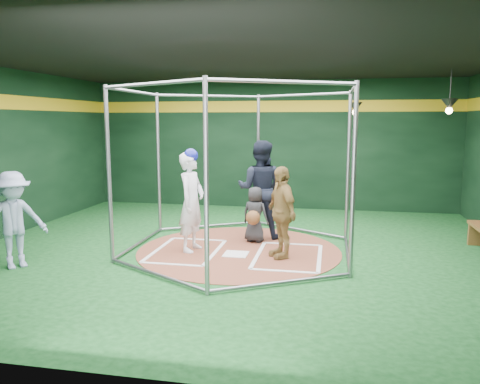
# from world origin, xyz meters

# --- Properties ---
(room_shell) EXTENTS (10.10, 9.10, 3.53)m
(room_shell) POSITION_xyz_m (0.00, 0.01, 1.75)
(room_shell) COLOR #0D3D15
(room_shell) RESTS_ON ground
(clay_disc) EXTENTS (3.80, 3.80, 0.01)m
(clay_disc) POSITION_xyz_m (0.00, 0.00, 0.01)
(clay_disc) COLOR brown
(clay_disc) RESTS_ON ground
(home_plate) EXTENTS (0.43, 0.43, 0.01)m
(home_plate) POSITION_xyz_m (0.00, -0.30, 0.02)
(home_plate) COLOR white
(home_plate) RESTS_ON clay_disc
(batter_box_left) EXTENTS (1.17, 1.77, 0.01)m
(batter_box_left) POSITION_xyz_m (-0.95, -0.25, 0.02)
(batter_box_left) COLOR white
(batter_box_left) RESTS_ON clay_disc
(batter_box_right) EXTENTS (1.17, 1.77, 0.01)m
(batter_box_right) POSITION_xyz_m (0.95, -0.25, 0.02)
(batter_box_right) COLOR white
(batter_box_right) RESTS_ON clay_disc
(batting_cage) EXTENTS (4.05, 4.67, 3.00)m
(batting_cage) POSITION_xyz_m (-0.00, -0.00, 1.50)
(batting_cage) COLOR gray
(batting_cage) RESTS_ON ground
(pendant_lamp_near) EXTENTS (0.34, 0.34, 0.90)m
(pendant_lamp_near) POSITION_xyz_m (2.20, 3.60, 2.74)
(pendant_lamp_near) COLOR black
(pendant_lamp_near) RESTS_ON room_shell
(pendant_lamp_far) EXTENTS (0.34, 0.34, 0.90)m
(pendant_lamp_far) POSITION_xyz_m (4.00, 2.00, 2.74)
(pendant_lamp_far) COLOR black
(pendant_lamp_far) RESTS_ON room_shell
(batter_figure) EXTENTS (0.55, 0.74, 1.90)m
(batter_figure) POSITION_xyz_m (-0.86, -0.18, 0.96)
(batter_figure) COLOR silver
(batter_figure) RESTS_ON clay_disc
(visitor_leopard) EXTENTS (0.83, 1.02, 1.62)m
(visitor_leopard) POSITION_xyz_m (0.82, -0.29, 0.82)
(visitor_leopard) COLOR tan
(visitor_leopard) RESTS_ON clay_disc
(catcher_figure) EXTENTS (0.62, 0.64, 1.11)m
(catcher_figure) POSITION_xyz_m (0.19, 0.66, 0.57)
(catcher_figure) COLOR black
(catcher_figure) RESTS_ON clay_disc
(umpire) EXTENTS (1.03, 0.83, 2.01)m
(umpire) POSITION_xyz_m (0.23, 1.11, 1.02)
(umpire) COLOR black
(umpire) RESTS_ON clay_disc
(bystander_blue) EXTENTS (1.12, 1.18, 1.60)m
(bystander_blue) POSITION_xyz_m (-3.44, -1.69, 0.80)
(bystander_blue) COLOR #96A4C6
(bystander_blue) RESTS_ON ground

